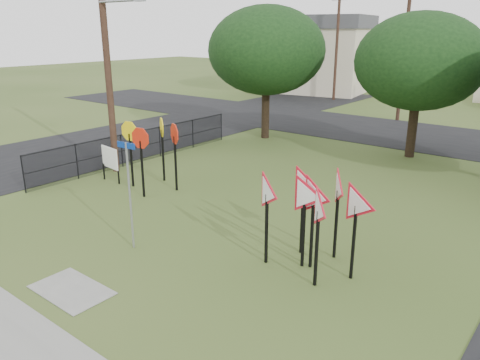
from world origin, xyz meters
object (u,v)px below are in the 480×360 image
(street_name_sign, at_px, (129,189))
(yield_sign_cluster, at_px, (314,200))
(stop_sign_cluster, at_px, (152,140))
(info_board, at_px, (110,159))

(street_name_sign, bearing_deg, yield_sign_cluster, 25.45)
(stop_sign_cluster, distance_m, yield_sign_cluster, 8.26)
(stop_sign_cluster, height_order, yield_sign_cluster, stop_sign_cluster)
(yield_sign_cluster, xyz_separation_m, info_board, (-10.09, 1.21, -0.91))
(street_name_sign, xyz_separation_m, yield_sign_cluster, (4.56, 2.17, 0.11))
(info_board, bearing_deg, stop_sign_cluster, 14.84)
(street_name_sign, distance_m, info_board, 6.53)
(info_board, bearing_deg, yield_sign_cluster, -6.84)
(stop_sign_cluster, height_order, info_board, stop_sign_cluster)
(street_name_sign, height_order, stop_sign_cluster, street_name_sign)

